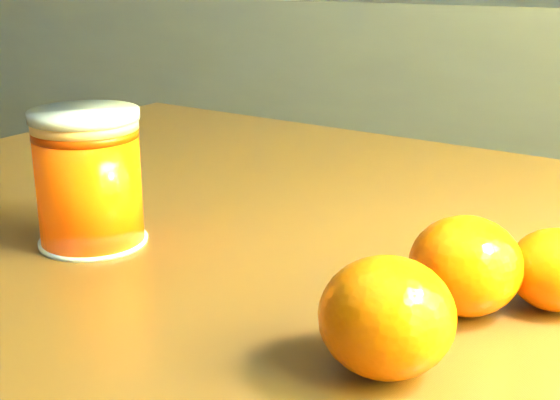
% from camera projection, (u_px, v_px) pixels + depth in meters
% --- Properties ---
extents(kitchen_counter, '(3.15, 0.60, 0.90)m').
position_uv_depth(kitchen_counter, '(209.00, 152.00, 2.24)').
color(kitchen_counter, '#4C4D51').
rests_on(kitchen_counter, ground).
extents(table, '(1.18, 0.93, 0.80)m').
position_uv_depth(table, '(359.00, 397.00, 0.57)').
color(table, brown).
rests_on(table, ground).
extents(juice_glass, '(0.08, 0.08, 0.10)m').
position_uv_depth(juice_glass, '(89.00, 179.00, 0.57)').
color(juice_glass, '#FF4D05').
rests_on(juice_glass, table).
extents(orange_front, '(0.07, 0.07, 0.06)m').
position_uv_depth(orange_front, '(465.00, 266.00, 0.47)').
color(orange_front, '#E56204').
rests_on(orange_front, table).
extents(orange_back, '(0.06, 0.06, 0.05)m').
position_uv_depth(orange_back, '(556.00, 270.00, 0.47)').
color(orange_back, '#E56204').
rests_on(orange_back, table).
extents(orange_extra, '(0.09, 0.09, 0.06)m').
position_uv_depth(orange_extra, '(387.00, 317.00, 0.40)').
color(orange_extra, '#E56204').
rests_on(orange_extra, table).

